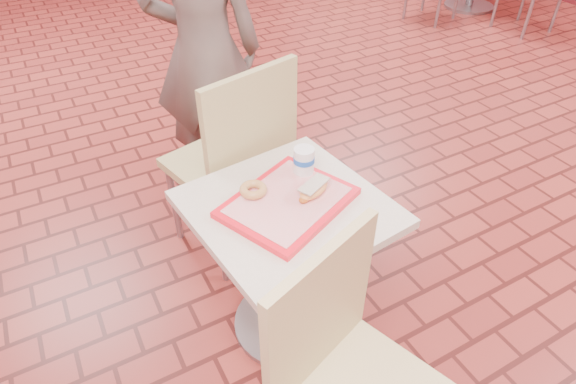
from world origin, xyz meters
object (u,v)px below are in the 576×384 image
main_table (288,250)px  chair_main_front (349,373)px  long_john_donut (313,189)px  serving_tray (288,202)px  customer (204,51)px  paper_cup (304,160)px  ring_donut (253,190)px  chair_main_back (237,157)px

main_table → chair_main_front: chair_main_front is taller
chair_main_front → long_john_donut: (0.21, 0.55, 0.21)m
main_table → chair_main_front: bearing=-101.2°
serving_tray → long_john_donut: 0.10m
customer → long_john_donut: customer is taller
main_table → chair_main_front: 0.58m
customer → paper_cup: (-0.01, -1.03, -0.05)m
main_table → serving_tray: 0.24m
chair_main_front → paper_cup: size_ratio=9.44×
chair_main_front → customer: 1.76m
paper_cup → long_john_donut: bearing=-106.4°
chair_main_front → paper_cup: chair_main_front is taller
ring_donut → paper_cup: (0.22, 0.03, 0.04)m
chair_main_back → long_john_donut: size_ratio=6.49×
chair_main_back → serving_tray: size_ratio=2.34×
ring_donut → paper_cup: size_ratio=1.00×
main_table → serving_tray: (0.00, 0.00, 0.24)m
ring_donut → main_table: bearing=-44.8°
chair_main_back → ring_donut: chair_main_back is taller
chair_main_back → customer: (0.11, 0.62, 0.24)m
main_table → ring_donut: (-0.09, 0.09, 0.27)m
chair_main_front → customer: customer is taller
customer → long_john_donut: 1.17m
chair_main_front → long_john_donut: chair_main_front is taller
chair_main_front → serving_tray: 0.60m
long_john_donut → ring_donut: bearing=150.0°
customer → ring_donut: (-0.23, -1.06, -0.08)m
serving_tray → main_table: bearing=-153.4°
chair_main_back → customer: size_ratio=0.63×
serving_tray → chair_main_front: bearing=-101.2°
customer → serving_tray: customer is taller
serving_tray → ring_donut: 0.13m
chair_main_front → main_table: bearing=59.7°
chair_main_front → customer: bearing=62.4°
serving_tray → long_john_donut: bearing=-9.6°
long_john_donut → paper_cup: bearing=73.6°
customer → ring_donut: size_ratio=16.34×
main_table → chair_main_back: size_ratio=0.68×
ring_donut → long_john_donut: bearing=-30.0°
chair_main_front → ring_donut: (0.02, 0.66, 0.21)m
chair_main_front → chair_main_back: size_ratio=0.93×
chair_main_front → ring_donut: size_ratio=9.46×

